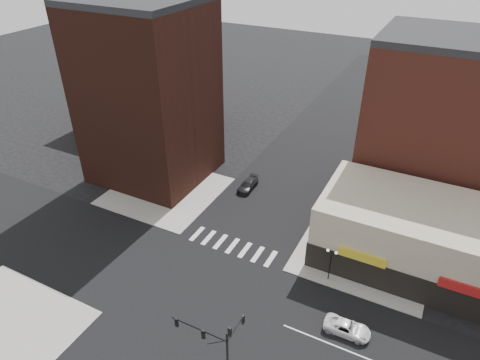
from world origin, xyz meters
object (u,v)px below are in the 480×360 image
at_px(street_lamp_ne, 331,257).
at_px(traffic_signal, 219,342).
at_px(white_suv, 347,328).
at_px(dark_sedan_north, 248,185).

bearing_deg(street_lamp_ne, traffic_signal, -106.75).
xyz_separation_m(white_suv, dark_sedan_north, (-19.84, 18.56, 0.05)).
bearing_deg(street_lamp_ne, white_suv, -58.17).
xyz_separation_m(street_lamp_ne, dark_sedan_north, (-16.12, 12.58, -2.62)).
distance_m(traffic_signal, dark_sedan_north, 30.89).
xyz_separation_m(traffic_signal, white_suv, (8.48, 9.84, -4.34)).
bearing_deg(white_suv, street_lamp_ne, 30.54).
bearing_deg(traffic_signal, white_suv, 49.25).
bearing_deg(dark_sedan_north, street_lamp_ne, -39.30).
distance_m(traffic_signal, white_suv, 13.70).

